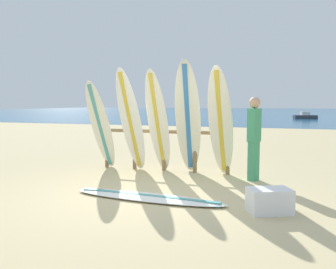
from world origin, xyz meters
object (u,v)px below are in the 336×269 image
surfboard_leaning_far_left (101,126)px  surfboard_leaning_left (131,121)px  surfboard_leaning_center (188,118)px  surfboard_leaning_center_right (221,123)px  surfboard_rack (164,143)px  cooler_box (269,201)px  beachgoer_standing (254,135)px  small_boat_offshore (305,116)px  surfboard_lying_on_sand (148,197)px  surfboard_leaning_center_left (158,122)px

surfboard_leaning_far_left → surfboard_leaning_left: size_ratio=0.89×
surfboard_leaning_center → surfboard_leaning_center_right: bearing=-10.2°
surfboard_leaning_center → surfboard_rack: bearing=155.4°
surfboard_rack → cooler_box: surfboard_rack is taller
beachgoer_standing → small_boat_offshore: bearing=86.4°
surfboard_leaning_center_right → surfboard_lying_on_sand: bearing=-111.4°
surfboard_leaning_far_left → surfboard_leaning_left: 0.78m
surfboard_leaning_left → cooler_box: (3.20, -2.21, -1.00)m
surfboard_leaning_center_left → beachgoer_standing: bearing=-3.4°
surfboard_leaning_far_left → cooler_box: size_ratio=3.51×
surfboard_leaning_center_left → surfboard_leaning_center: (0.70, 0.01, 0.09)m
surfboard_leaning_center_right → cooler_box: (1.14, -2.21, -0.99)m
surfboard_leaning_center → surfboard_leaning_center_right: 0.77m
surfboard_leaning_center_left → beachgoer_standing: (2.15, -0.13, -0.23)m
surfboard_rack → surfboard_leaning_far_left: size_ratio=1.48×
surfboard_leaning_center_right → beachgoer_standing: size_ratio=1.37×
surfboard_leaning_left → beachgoer_standing: size_ratio=1.38×
beachgoer_standing → surfboard_lying_on_sand: bearing=-125.9°
surfboard_leaning_left → surfboard_leaning_center_right: size_ratio=1.01×
surfboard_leaning_far_left → surfboard_leaning_left: bearing=-0.0°
surfboard_rack → small_boat_offshore: surfboard_rack is taller
surfboard_leaning_far_left → surfboard_lying_on_sand: 3.07m
surfboard_leaning_center → surfboard_lying_on_sand: size_ratio=0.92×
surfboard_leaning_center_left → surfboard_leaning_center_right: (1.45, -0.13, 0.00)m
surfboard_leaning_left → beachgoer_standing: (2.75, -0.00, -0.24)m
surfboard_leaning_center → surfboard_lying_on_sand: bearing=-91.7°
surfboard_leaning_center_left → small_boat_offshore: 31.05m
surfboard_leaning_center_right → cooler_box: surfboard_leaning_center_right is taller
surfboard_leaning_left → surfboard_leaning_center_left: 0.62m
surfboard_leaning_far_left → beachgoer_standing: (3.53, -0.00, -0.11)m
surfboard_leaning_far_left → cooler_box: bearing=-29.1°
surfboard_leaning_far_left → cooler_box: 4.64m
beachgoer_standing → surfboard_leaning_left: bearing=180.0°
surfboard_rack → beachgoer_standing: bearing=-11.8°
surfboard_rack → surfboard_lying_on_sand: size_ratio=1.14×
surfboard_rack → surfboard_leaning_center_left: size_ratio=1.33×
surfboard_leaning_center_right → surfboard_lying_on_sand: size_ratio=0.86×
surfboard_lying_on_sand → beachgoer_standing: size_ratio=1.59×
surfboard_leaning_far_left → surfboard_leaning_center_left: 1.39m
surfboard_leaning_center → surfboard_leaning_center_right: (0.75, -0.14, -0.08)m
surfboard_lying_on_sand → cooler_box: (1.96, -0.13, 0.14)m
surfboard_leaning_center_right → surfboard_lying_on_sand: (-0.81, -2.08, -1.14)m
surfboard_leaning_left → surfboard_leaning_center_right: bearing=-0.0°
surfboard_leaning_center_left → surfboard_leaning_left: bearing=-168.2°
surfboard_leaning_center → beachgoer_standing: bearing=-5.4°
small_boat_offshore → surfboard_lying_on_sand: bearing=-95.9°
cooler_box → beachgoer_standing: bearing=75.5°
surfboard_leaning_center_left → surfboard_lying_on_sand: size_ratio=0.86×
surfboard_leaning_center_left → cooler_box: 3.63m
small_boat_offshore → cooler_box: small_boat_offshore is taller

